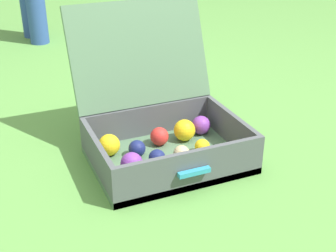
{
  "coord_description": "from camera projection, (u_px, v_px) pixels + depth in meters",
  "views": [
    {
      "loc": [
        -0.67,
        -1.29,
        0.87
      ],
      "look_at": [
        -0.09,
        0.04,
        0.15
      ],
      "focal_mm": 49.71,
      "sensor_mm": 36.0,
      "label": 1
    }
  ],
  "objects": [
    {
      "name": "ground_plane",
      "position": [
        196.0,
        162.0,
        1.68
      ],
      "size": [
        16.0,
        16.0,
        0.0
      ],
      "primitive_type": "plane",
      "color": "#569342"
    },
    {
      "name": "open_suitcase",
      "position": [
        161.0,
        126.0,
        1.69
      ],
      "size": [
        0.54,
        0.58,
        0.52
      ],
      "color": "#4C7051",
      "rests_on": "ground"
    }
  ]
}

